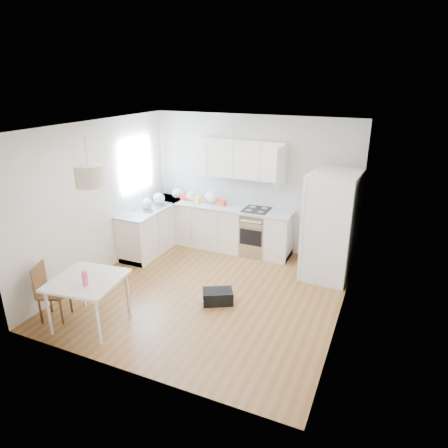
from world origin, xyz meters
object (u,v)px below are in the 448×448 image
at_px(dining_table, 87,284).
at_px(dining_chair, 54,292).
at_px(gym_bag, 218,296).
at_px(refrigerator, 332,226).

relative_size(dining_table, dining_chair, 1.19).
distance_m(dining_table, dining_chair, 0.62).
bearing_deg(gym_bag, dining_table, -167.73).
distance_m(dining_chair, gym_bag, 2.44).
relative_size(dining_chair, gym_bag, 1.86).
bearing_deg(gym_bag, dining_chair, -175.02).
bearing_deg(refrigerator, dining_table, -130.46).
bearing_deg(dining_chair, dining_table, -11.51).
xyz_separation_m(refrigerator, dining_chair, (-3.44, -2.99, -0.52)).
bearing_deg(dining_chair, gym_bag, 13.12).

